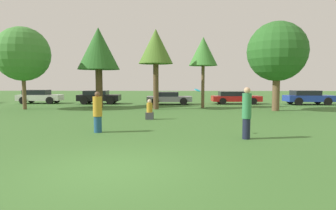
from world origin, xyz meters
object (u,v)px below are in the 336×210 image
(tree_2, at_px, (156,48))
(tree_3, at_px, (203,52))
(bystander_sitting, at_px, (150,111))
(parked_car_blue, at_px, (308,97))
(parked_car_white, at_px, (39,96))
(parked_car_red, at_px, (235,97))
(tree_0, at_px, (23,54))
(parked_car_black, at_px, (99,97))
(person_catcher, at_px, (247,113))
(parked_car_grey, at_px, (168,98))
(frisbee, at_px, (197,90))
(person_thrower, at_px, (98,112))
(tree_4, at_px, (277,52))
(tree_1, at_px, (98,49))

(tree_2, height_order, tree_3, tree_2)
(bystander_sitting, relative_size, parked_car_blue, 0.27)
(tree_2, relative_size, parked_car_white, 1.48)
(parked_car_red, bearing_deg, tree_0, -162.99)
(parked_car_black, bearing_deg, tree_3, -23.93)
(person_catcher, relative_size, parked_car_blue, 0.45)
(tree_3, height_order, parked_car_blue, tree_3)
(parked_car_grey, bearing_deg, tree_2, -101.43)
(frisbee, bearing_deg, tree_2, 102.56)
(person_thrower, xyz_separation_m, parked_car_blue, (15.21, 15.04, -0.14))
(tree_4, distance_m, parked_car_black, 16.17)
(tree_3, height_order, parked_car_grey, tree_3)
(bystander_sitting, relative_size, tree_2, 0.19)
(tree_1, bearing_deg, parked_car_white, 150.01)
(person_catcher, height_order, tree_3, tree_3)
(person_thrower, xyz_separation_m, tree_1, (-3.10, 11.79, 3.86))
(bystander_sitting, bearing_deg, tree_3, 64.02)
(tree_1, distance_m, parked_car_blue, 19.02)
(tree_4, relative_size, parked_car_grey, 1.53)
(frisbee, relative_size, bystander_sitting, 0.22)
(bystander_sitting, relative_size, tree_3, 0.20)
(person_catcher, relative_size, tree_1, 0.29)
(parked_car_black, bearing_deg, parked_car_white, 174.93)
(person_thrower, height_order, parked_car_grey, person_thrower)
(parked_car_black, bearing_deg, parked_car_blue, -2.95)
(person_catcher, xyz_separation_m, parked_car_white, (-15.81, 16.99, -0.27))
(tree_3, distance_m, parked_car_blue, 11.12)
(parked_car_white, bearing_deg, tree_3, -17.08)
(parked_car_grey, height_order, parked_car_blue, parked_car_blue)
(frisbee, relative_size, parked_car_grey, 0.06)
(frisbee, distance_m, parked_car_grey, 15.59)
(frisbee, distance_m, parked_car_white, 21.53)
(tree_3, relative_size, parked_car_grey, 1.36)
(person_catcher, bearing_deg, tree_1, -43.85)
(person_catcher, relative_size, bystander_sitting, 1.68)
(person_catcher, bearing_deg, frisbee, -10.69)
(person_catcher, bearing_deg, tree_3, -76.21)
(tree_0, relative_size, tree_3, 1.10)
(tree_0, relative_size, tree_4, 0.97)
(frisbee, xyz_separation_m, parked_car_grey, (-1.57, 15.46, -1.14))
(tree_0, xyz_separation_m, parked_car_red, (17.04, 5.79, -3.52))
(person_thrower, relative_size, frisbee, 6.74)
(person_catcher, relative_size, tree_0, 0.31)
(bystander_sitting, distance_m, tree_1, 9.95)
(tree_0, relative_size, parked_car_red, 1.35)
(parked_car_black, bearing_deg, tree_2, -43.71)
(tree_3, height_order, parked_car_white, tree_3)
(person_catcher, bearing_deg, parked_car_blue, -108.33)
(tree_1, bearing_deg, tree_2, -18.30)
(tree_4, height_order, parked_car_blue, tree_4)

